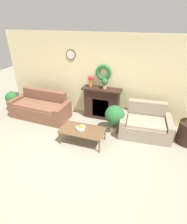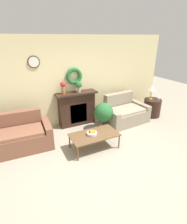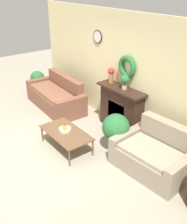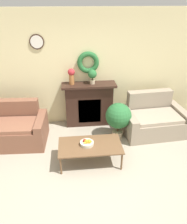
{
  "view_description": "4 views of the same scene",
  "coord_description": "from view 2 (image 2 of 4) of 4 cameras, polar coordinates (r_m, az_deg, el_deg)",
  "views": [
    {
      "loc": [
        1.54,
        -2.93,
        3.05
      ],
      "look_at": [
        0.18,
        1.14,
        0.73
      ],
      "focal_mm": 28.0,
      "sensor_mm": 36.0,
      "label": 1
    },
    {
      "loc": [
        -1.67,
        -2.69,
        2.62
      ],
      "look_at": [
        0.29,
        1.27,
        0.72
      ],
      "focal_mm": 28.0,
      "sensor_mm": 36.0,
      "label": 2
    },
    {
      "loc": [
        4.1,
        -1.73,
        3.3
      ],
      "look_at": [
        0.27,
        1.22,
        0.81
      ],
      "focal_mm": 42.0,
      "sensor_mm": 36.0,
      "label": 3
    },
    {
      "loc": [
        -0.27,
        -2.65,
        2.89
      ],
      "look_at": [
        0.13,
        1.09,
        0.88
      ],
      "focal_mm": 35.0,
      "sensor_mm": 36.0,
      "label": 4
    }
  ],
  "objects": [
    {
      "name": "fruit_bowl",
      "position": [
        4.34,
        -0.47,
        -6.82
      ],
      "size": [
        0.26,
        0.26,
        0.12
      ],
      "color": "beige",
      "rests_on": "coffee_table"
    },
    {
      "name": "couch_left",
      "position": [
        4.84,
        -25.58,
        -7.74
      ],
      "size": [
        2.03,
        0.97,
        0.88
      ],
      "rotation": [
        0.0,
        0.0,
        -0.05
      ],
      "color": "brown",
      "rests_on": "ground_plane"
    },
    {
      "name": "table_lamp",
      "position": [
        6.35,
        18.5,
        7.36
      ],
      "size": [
        0.29,
        0.29,
        0.5
      ],
      "color": "#B28E42",
      "rests_on": "side_table_by_loveseat"
    },
    {
      "name": "fireplace",
      "position": [
        5.57,
        -5.48,
        1.21
      ],
      "size": [
        1.27,
        0.41,
        1.08
      ],
      "color": "#331E16",
      "rests_on": "ground_plane"
    },
    {
      "name": "potted_plant_floor_by_loveseat",
      "position": [
        5.22,
        3.34,
        -0.33
      ],
      "size": [
        0.57,
        0.57,
        0.85
      ],
      "color": "tan",
      "rests_on": "ground_plane"
    },
    {
      "name": "mug",
      "position": [
        6.48,
        20.44,
        4.12
      ],
      "size": [
        0.08,
        0.08,
        0.08
      ],
      "color": "silver",
      "rests_on": "side_table_by_loveseat"
    },
    {
      "name": "vase_on_mantel_left",
      "position": [
        5.22,
        -9.9,
        8.14
      ],
      "size": [
        0.16,
        0.16,
        0.37
      ],
      "color": "#AD6B38",
      "rests_on": "fireplace"
    },
    {
      "name": "ground_plane",
      "position": [
        4.11,
        4.44,
        -16.48
      ],
      "size": [
        16.0,
        16.0,
        0.0
      ],
      "primitive_type": "plane",
      "color": "#9E937F"
    },
    {
      "name": "wall_back",
      "position": [
        5.47,
        -7.85,
        9.64
      ],
      "size": [
        6.8,
        0.18,
        2.7
      ],
      "color": "beige",
      "rests_on": "ground_plane"
    },
    {
      "name": "coffee_table",
      "position": [
        4.4,
        0.26,
        -7.62
      ],
      "size": [
        1.2,
        0.65,
        0.4
      ],
      "color": "brown",
      "rests_on": "ground_plane"
    },
    {
      "name": "side_table_by_loveseat",
      "position": [
        6.57,
        18.56,
        1.38
      ],
      "size": [
        0.6,
        0.6,
        0.62
      ],
      "color": "#331E16",
      "rests_on": "ground_plane"
    },
    {
      "name": "loveseat_right",
      "position": [
        5.91,
        9.91,
        -0.19
      ],
      "size": [
        1.48,
        1.06,
        0.9
      ],
      "rotation": [
        0.0,
        0.0,
        0.07
      ],
      "color": "gray",
      "rests_on": "ground_plane"
    },
    {
      "name": "potted_plant_on_mantel",
      "position": [
        5.35,
        -4.89,
        8.71
      ],
      "size": [
        0.2,
        0.2,
        0.34
      ],
      "color": "tan",
      "rests_on": "fireplace"
    }
  ]
}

